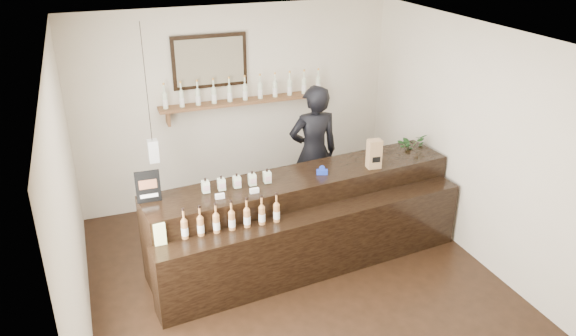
% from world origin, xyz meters
% --- Properties ---
extents(ground, '(5.00, 5.00, 0.00)m').
position_xyz_m(ground, '(0.00, 0.00, 0.00)').
color(ground, black).
rests_on(ground, ground).
extents(room_shell, '(5.00, 5.00, 5.00)m').
position_xyz_m(room_shell, '(0.00, 0.00, 1.70)').
color(room_shell, beige).
rests_on(room_shell, ground).
extents(back_wall_decor, '(2.66, 0.96, 1.69)m').
position_xyz_m(back_wall_decor, '(-0.15, 2.37, 1.76)').
color(back_wall_decor, brown).
rests_on(back_wall_decor, ground).
extents(counter, '(3.85, 1.41, 1.24)m').
position_xyz_m(counter, '(0.29, 0.56, 0.50)').
color(counter, black).
rests_on(counter, ground).
extents(promo_sign, '(0.26, 0.03, 0.36)m').
position_xyz_m(promo_sign, '(-1.49, 0.64, 1.24)').
color(promo_sign, black).
rests_on(promo_sign, counter).
extents(paper_bag, '(0.18, 0.14, 0.36)m').
position_xyz_m(paper_bag, '(1.19, 0.60, 1.24)').
color(paper_bag, '#976F49').
rests_on(paper_bag, counter).
extents(tape_dispenser, '(0.14, 0.09, 0.11)m').
position_xyz_m(tape_dispenser, '(0.52, 0.64, 1.10)').
color(tape_dispenser, '#1730A7').
rests_on(tape_dispenser, counter).
extents(side_cabinet, '(0.49, 0.62, 0.81)m').
position_xyz_m(side_cabinet, '(2.00, 1.08, 0.40)').
color(side_cabinet, brown).
rests_on(side_cabinet, ground).
extents(potted_plant, '(0.43, 0.39, 0.42)m').
position_xyz_m(potted_plant, '(2.00, 1.08, 1.02)').
color(potted_plant, '#2A5D25').
rests_on(potted_plant, side_cabinet).
extents(shopkeeper, '(0.80, 0.55, 2.13)m').
position_xyz_m(shopkeeper, '(0.80, 1.55, 1.06)').
color(shopkeeper, black).
rests_on(shopkeeper, ground).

